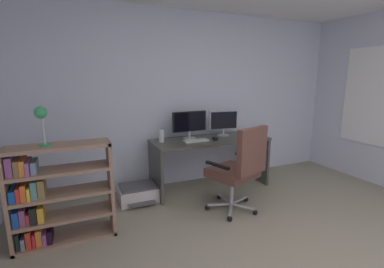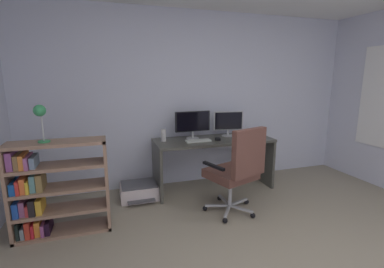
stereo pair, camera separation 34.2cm
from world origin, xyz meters
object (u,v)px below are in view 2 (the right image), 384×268
Objects in this scene: monitor_main at (193,123)px; keyboard at (198,141)px; desk at (213,151)px; desktop_speaker at (163,135)px; computer_mouse at (218,139)px; bookshelf at (50,191)px; monitor_secondary at (228,122)px; office_chair at (237,168)px; desk_lamp at (40,115)px; printer at (139,191)px.

monitor_main is 0.29m from keyboard.
desktop_speaker is at bearing 174.39° from desk.
bookshelf reaches higher than computer_mouse.
monitor_secondary is at bearing 0.01° from monitor_main.
desk is 0.76m from desktop_speaker.
monitor_main is 5.10× the size of computer_mouse.
monitor_main is 0.55m from monitor_secondary.
office_chair is 1.99m from bookshelf.
monitor_secondary is at bearing 52.44° from computer_mouse.
desktop_speaker is at bearing -173.71° from monitor_main.
desk_lamp reaches higher than desk.
computer_mouse is (0.28, -0.02, 0.01)m from keyboard.
computer_mouse is 0.27× the size of desk_lamp.
bookshelf reaches higher than keyboard.
office_chair is at bearing -6.01° from desk_lamp.
office_chair is at bearing -52.99° from desktop_speaker.
desktop_speaker reaches higher than computer_mouse.
monitor_secondary is at bearing 71.46° from office_chair.
desktop_speaker is 0.17× the size of bookshelf.
monitor_secondary is at bearing 17.45° from desk_lamp.
computer_mouse reaches higher than printer.
monitor_main is 0.48× the size of office_chair.
printer is (-0.80, -0.15, -0.86)m from monitor_main.
office_chair is 2.89× the size of desk_lamp.
printer is (-0.36, -0.10, -0.71)m from desktop_speaker.
desk is at bearing 16.68° from desk_lamp.
desk is at bearing 87.45° from office_chair.
keyboard reaches higher than printer.
desk_lamp is (-1.77, -0.54, 0.50)m from keyboard.
desk is 3.37× the size of printer.
desk_lamp reaches higher than bookshelf.
monitor_secondary is 2.43m from desk_lamp.
desk is 3.79× the size of monitor_secondary.
monitor_main is 1.18m from printer.
desktop_speaker is (-0.98, -0.05, -0.13)m from monitor_secondary.
monitor_secondary is 2.45m from bookshelf.
desk_lamp is (-2.05, -0.51, 0.49)m from computer_mouse.
monitor_main reaches higher than office_chair.
bookshelf is 1.97× the size of printer.
bookshelf is 0.77m from desk_lamp.
keyboard is at bearing -2.88° from printer.
office_chair is at bearing -82.71° from computer_mouse.
desktop_speaker is (-0.43, -0.05, -0.15)m from monitor_main.
monitor_secondary reaches higher than printer.
monitor_main reaches higher than computer_mouse.
office_chair reaches higher than printer.
keyboard is (0.02, -0.19, -0.22)m from monitor_main.
keyboard is at bearing 16.88° from bookshelf.
desk is 3.26× the size of monitor_main.
monitor_main is at bearing 157.28° from computer_mouse.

